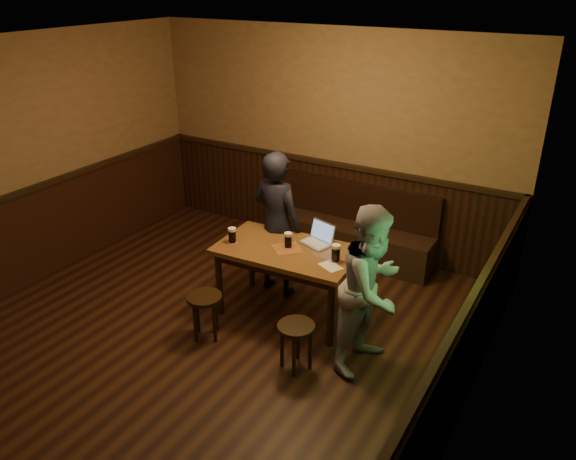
# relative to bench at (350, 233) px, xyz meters

# --- Properties ---
(room) EXTENTS (5.04, 6.04, 2.84)m
(room) POSITION_rel_bench_xyz_m (-0.47, -2.53, 0.89)
(room) COLOR black
(room) RESTS_ON ground
(bench) EXTENTS (2.20, 0.50, 0.95)m
(bench) POSITION_rel_bench_xyz_m (0.00, 0.00, 0.00)
(bench) COLOR black
(bench) RESTS_ON ground
(pub_table) EXTENTS (1.50, 0.91, 0.78)m
(pub_table) POSITION_rel_bench_xyz_m (0.00, -1.57, 0.36)
(pub_table) COLOR #543218
(pub_table) RESTS_ON ground
(stool_left) EXTENTS (0.42, 0.42, 0.47)m
(stool_left) POSITION_rel_bench_xyz_m (-0.49, -2.36, 0.07)
(stool_left) COLOR black
(stool_left) RESTS_ON ground
(stool_right) EXTENTS (0.45, 0.45, 0.47)m
(stool_right) POSITION_rel_bench_xyz_m (0.54, -2.33, 0.06)
(stool_right) COLOR black
(stool_right) RESTS_ON ground
(pint_left) EXTENTS (0.11, 0.11, 0.17)m
(pint_left) POSITION_rel_bench_xyz_m (-0.57, -1.75, 0.55)
(pint_left) COLOR #B4161E
(pint_left) RESTS_ON pub_table
(pint_mid) EXTENTS (0.11, 0.11, 0.17)m
(pint_mid) POSITION_rel_bench_xyz_m (-0.01, -1.55, 0.55)
(pint_mid) COLOR #B4161E
(pint_mid) RESTS_ON pub_table
(pint_right) EXTENTS (0.12, 0.12, 0.18)m
(pint_right) POSITION_rel_bench_xyz_m (0.55, -1.57, 0.56)
(pint_right) COLOR #B4161E
(pint_right) RESTS_ON pub_table
(laptop) EXTENTS (0.37, 0.33, 0.22)m
(laptop) POSITION_rel_bench_xyz_m (0.22, -1.30, 0.52)
(laptop) COLOR silver
(laptop) RESTS_ON pub_table
(menu) EXTENTS (0.26, 0.23, 0.00)m
(menu) POSITION_rel_bench_xyz_m (0.56, -1.70, 0.47)
(menu) COLOR silver
(menu) RESTS_ON pub_table
(person_suit) EXTENTS (0.64, 0.46, 1.67)m
(person_suit) POSITION_rel_bench_xyz_m (-0.35, -1.21, 0.52)
(person_suit) COLOR black
(person_suit) RESTS_ON ground
(person_grey) EXTENTS (0.72, 0.86, 1.59)m
(person_grey) POSITION_rel_bench_xyz_m (1.08, -1.91, 0.48)
(person_grey) COLOR gray
(person_grey) RESTS_ON ground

